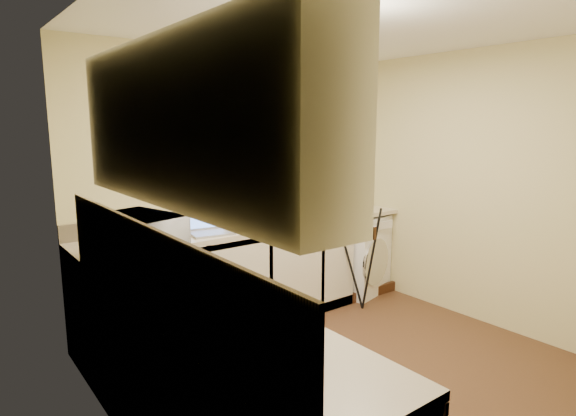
{
  "coord_description": "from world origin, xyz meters",
  "views": [
    {
      "loc": [
        -2.35,
        -2.35,
        1.79
      ],
      "look_at": [
        -0.14,
        0.55,
        1.15
      ],
      "focal_mm": 29.8,
      "sensor_mm": 36.0,
      "label": 1
    }
  ],
  "objects": [
    {
      "name": "floor",
      "position": [
        0.0,
        0.0,
        0.0
      ],
      "size": [
        3.2,
        3.2,
        0.0
      ],
      "primitive_type": "plane",
      "color": "#523321",
      "rests_on": "ground"
    },
    {
      "name": "ceiling",
      "position": [
        0.0,
        0.0,
        2.45
      ],
      "size": [
        3.2,
        3.2,
        0.0
      ],
      "primitive_type": "plane",
      "rotation": [
        3.14,
        0.0,
        0.0
      ],
      "color": "white",
      "rests_on": "ground"
    },
    {
      "name": "wall_back",
      "position": [
        0.0,
        1.5,
        1.23
      ],
      "size": [
        3.2,
        0.0,
        3.2
      ],
      "primitive_type": "plane",
      "rotation": [
        1.57,
        0.0,
        0.0
      ],
      "color": "beige",
      "rests_on": "ground"
    },
    {
      "name": "wall_left",
      "position": [
        -1.6,
        0.0,
        1.23
      ],
      "size": [
        0.0,
        3.0,
        3.0
      ],
      "primitive_type": "plane",
      "rotation": [
        1.57,
        0.0,
        1.57
      ],
      "color": "beige",
      "rests_on": "ground"
    },
    {
      "name": "wall_right",
      "position": [
        1.6,
        0.0,
        1.23
      ],
      "size": [
        0.0,
        3.0,
        3.0
      ],
      "primitive_type": "plane",
      "rotation": [
        1.57,
        0.0,
        -1.57
      ],
      "color": "beige",
      "rests_on": "ground"
    },
    {
      "name": "base_cabinet_back",
      "position": [
        -0.33,
        1.2,
        0.43
      ],
      "size": [
        2.55,
        0.6,
        0.86
      ],
      "primitive_type": "cube",
      "color": "silver",
      "rests_on": "floor"
    },
    {
      "name": "base_cabinet_left",
      "position": [
        -1.3,
        -0.3,
        0.43
      ],
      "size": [
        0.54,
        2.4,
        0.86
      ],
      "primitive_type": "cube",
      "color": "silver",
      "rests_on": "floor"
    },
    {
      "name": "worktop_back",
      "position": [
        0.0,
        1.2,
        0.88
      ],
      "size": [
        3.2,
        0.6,
        0.04
      ],
      "primitive_type": "cube",
      "color": "beige",
      "rests_on": "base_cabinet_back"
    },
    {
      "name": "worktop_left",
      "position": [
        -1.3,
        -0.3,
        0.88
      ],
      "size": [
        0.6,
        2.4,
        0.04
      ],
      "primitive_type": "cube",
      "color": "beige",
      "rests_on": "base_cabinet_left"
    },
    {
      "name": "upper_cabinet",
      "position": [
        -1.44,
        -0.45,
        1.8
      ],
      "size": [
        0.28,
        1.9,
        0.7
      ],
      "primitive_type": "cube",
      "color": "silver",
      "rests_on": "wall_left"
    },
    {
      "name": "splashback_left",
      "position": [
        -1.59,
        -0.3,
        1.12
      ],
      "size": [
        0.02,
        2.4,
        0.45
      ],
      "primitive_type": "cube",
      "color": "beige",
      "rests_on": "wall_left"
    },
    {
      "name": "splashback_back",
      "position": [
        0.0,
        1.49,
        0.97
      ],
      "size": [
        3.2,
        0.02,
        0.14
      ],
      "primitive_type": "cube",
      "color": "beige",
      "rests_on": "wall_back"
    },
    {
      "name": "window_glass",
      "position": [
        0.2,
        1.49,
        1.55
      ],
      "size": [
        1.5,
        0.02,
        1.0
      ],
      "primitive_type": "cube",
      "color": "black",
      "rests_on": "wall_back"
    },
    {
      "name": "window_blind",
      "position": [
        0.2,
        1.46,
        1.92
      ],
      "size": [
        1.5,
        0.02,
        0.25
      ],
      "primitive_type": "cube",
      "color": "tan",
      "rests_on": "wall_back"
    },
    {
      "name": "windowsill",
      "position": [
        0.2,
        1.43,
        1.04
      ],
      "size": [
        1.6,
        0.14,
        0.03
      ],
      "primitive_type": "cube",
      "color": "white",
      "rests_on": "wall_back"
    },
    {
      "name": "sink",
      "position": [
        0.2,
        1.2,
        0.91
      ],
      "size": [
        0.82,
        0.46,
        0.03
      ],
      "primitive_type": "cube",
      "color": "tan",
      "rests_on": "worktop_back"
    },
    {
      "name": "faucet",
      "position": [
        0.2,
        1.38,
        1.02
      ],
      "size": [
        0.03,
        0.03,
        0.24
      ],
      "primitive_type": "cylinder",
      "color": "silver",
      "rests_on": "worktop_back"
    },
    {
      "name": "washing_machine",
      "position": [
        1.24,
        1.17,
        0.42
      ],
      "size": [
        0.71,
        0.7,
        0.83
      ],
      "primitive_type": "cube",
      "rotation": [
        0.0,
        0.0,
        0.25
      ],
      "color": "white",
      "rests_on": "floor"
    },
    {
      "name": "laptop",
      "position": [
        -0.52,
        1.13,
        0.97
      ],
      "size": [
        0.38,
        0.33,
        0.25
      ],
      "rotation": [
        0.0,
        0.0,
        -0.16
      ],
      "color": "#9B9BA2",
      "rests_on": "worktop_back"
    },
    {
      "name": "kettle",
      "position": [
        -1.21,
        0.48,
        1.02
      ],
      "size": [
        0.18,
        0.18,
        0.23
      ],
      "primitive_type": "cylinder",
      "color": "white",
      "rests_on": "worktop_left"
    },
    {
      "name": "dish_rack",
      "position": [
        0.81,
        1.24,
        0.93
      ],
      "size": [
        0.41,
        0.32,
        0.06
      ],
      "primitive_type": "cube",
      "rotation": [
        0.0,
        0.0,
        -0.08
      ],
      "color": "white",
      "rests_on": "worktop_back"
    },
    {
      "name": "tripod",
      "position": [
        0.95,
        0.76,
        0.58
      ],
      "size": [
        0.66,
        0.66,
        1.16
      ],
      "primitive_type": null,
      "rotation": [
        0.0,
        0.0,
        0.17
      ],
      "color": "black",
      "rests_on": "floor"
    },
    {
      "name": "glass_jug",
      "position": [
        -1.23,
        -0.94,
        0.98
      ],
      "size": [
        0.1,
        0.1,
        0.15
      ],
      "primitive_type": "cylinder",
      "color": "#B6BCC2",
      "rests_on": "worktop_left"
    },
    {
      "name": "steel_jar",
      "position": [
        -1.37,
        -0.25,
        0.96
      ],
      "size": [
        0.08,
        0.08,
        0.12
      ],
      "primitive_type": "cylinder",
      "color": "white",
      "rests_on": "worktop_left"
    },
    {
      "name": "microwave",
      "position": [
        -1.27,
        0.64,
        1.06
      ],
      "size": [
        0.52,
        0.65,
        0.31
      ],
      "primitive_type": "imported",
      "rotation": [
        0.0,
        0.0,
        1.83
      ],
      "color": "white",
      "rests_on": "worktop_left"
    },
    {
      "name": "plant_b",
      "position": [
        -0.03,
        1.42,
        1.16
      ],
      "size": [
        0.15,
        0.14,
        0.22
      ],
      "primitive_type": "imported",
      "rotation": [
        0.0,
        0.0,
        0.42
      ],
      "color": "#999999",
      "rests_on": "windowsill"
    },
    {
      "name": "plant_c",
      "position": [
        0.21,
        1.41,
        1.17
      ],
      "size": [
        0.16,
        0.16,
        0.23
      ],
      "primitive_type": "imported",
      "rotation": [
        0.0,
        0.0,
        -0.28
      ],
      "color": "#999999",
      "rests_on": "windowsill"
    },
    {
      "name": "plant_d",
      "position": [
        0.54,
        1.39,
        1.16
      ],
      "size": [
        0.24,
        0.23,
        0.22
      ],
      "primitive_type": "imported",
      "rotation": [
        0.0,
        0.0,
        -0.35
      ],
      "color": "#999999",
      "rests_on": "windowsill"
    },
    {
      "name": "soap_bottle_green",
      "position": [
        0.77,
        1.41,
        1.18
      ],
      "size": [
        0.11,
        0.11,
        0.25
      ],
      "primitive_type": "imported",
      "rotation": [
        0.0,
        0.0,
        0.13
      ],
      "color": "green",
      "rests_on": "windowsill"
    },
    {
      "name": "soap_bottle_clear",
      "position": [
        0.89,
        1.41,
        1.14
      ],
      "size": [
        0.1,
        0.1,
        0.18
      ],
      "primitive_type": "imported",
      "rotation": [
        0.0,
        0.0,
        0.29
      ],
      "color": "#999999",
      "rests_on": "windowsill"
    },
    {
      "name": "cup_back",
      "position": [
        1.05,
        1.22,
        0.94
      ],
      "size": [
        0.14,
        0.14,
        0.09
      ],
      "primitive_type": "imported",
      "rotation": [
        0.0,
        0.0,
        0.29
      ],
      "color": "beige",
      "rests_on": "worktop_back"
    },
    {
      "name": "cup_left",
      "position": [
        -1.24,
        -0.61,
        0.94
      ],
      "size": [
        0.1,
        0.1,
        0.08
      ],
      "primitive_type": "imported",
      "rotation": [
        0.0,
        0.0,
        0.23
      ],
      "color": "beige",
      "rests_on": "worktop_left"
    }
  ]
}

